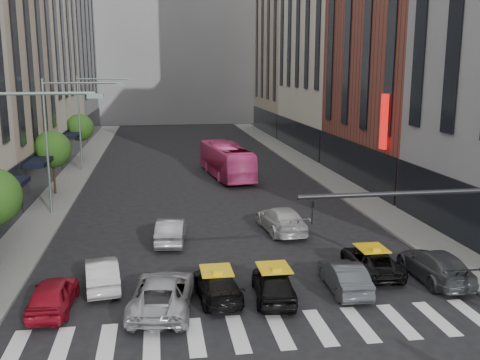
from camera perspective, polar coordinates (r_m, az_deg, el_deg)
name	(u,v)px	position (r m, az deg, el deg)	size (l,w,h in m)	color
ground	(273,352)	(19.73, 3.49, -17.82)	(160.00, 160.00, 0.00)	black
sidewalk_left	(67,184)	(48.35, -17.93, -0.38)	(3.00, 96.00, 0.15)	slate
sidewalk_right	(324,176)	(50.12, 8.99, 0.47)	(3.00, 96.00, 0.15)	slate
building_left_d	(59,32)	(82.98, -18.73, 14.76)	(8.00, 18.00, 30.00)	gray
building_right_b	(403,30)	(48.55, 17.03, 15.09)	(8.00, 18.00, 26.00)	brown
building_right_d	(291,41)	(84.46, 5.48, 14.56)	(8.00, 18.00, 28.00)	tan
building_far	(174,23)	(102.16, -7.08, 16.27)	(30.00, 10.00, 36.00)	gray
tree_mid	(52,149)	(43.91, -19.40, 3.10)	(2.88, 2.88, 4.95)	black
tree_far	(80,128)	(59.60, -16.70, 5.37)	(2.88, 2.88, 4.95)	black
streetlamp_mid	(61,128)	(37.47, -18.59, 5.26)	(5.38, 0.25, 9.00)	gray
streetlamp_far	(89,110)	(53.25, -15.80, 7.16)	(5.38, 0.25, 9.00)	gray
liberty_sign	(384,122)	(40.41, 15.11, 6.03)	(0.30, 0.70, 4.00)	red
car_red	(53,295)	(23.63, -19.32, -11.46)	(1.61, 4.01, 1.37)	maroon
car_white_front	(102,273)	(25.34, -14.50, -9.61)	(1.41, 4.04, 1.33)	#B8B8B8
car_silver	(163,293)	(22.63, -8.26, -11.84)	(2.41, 5.22, 1.45)	#A9A9AF
taxi_left	(217,284)	(23.51, -2.52, -11.07)	(1.73, 4.26, 1.24)	black
taxi_center	(274,284)	(23.39, 3.61, -10.97)	(1.66, 4.14, 1.41)	black
car_grey_mid	(344,276)	(24.66, 11.05, -10.04)	(1.42, 4.06, 1.34)	#3A3D41
taxi_right	(371,261)	(26.92, 13.80, -8.38)	(2.08, 4.51, 1.25)	black
car_grey_curb	(435,265)	(26.97, 20.09, -8.54)	(2.00, 4.91, 1.42)	#393D40
car_row2_left	(171,230)	(30.85, -7.38, -5.35)	(1.53, 4.37, 1.44)	#9E9DA3
car_row2_right	(281,219)	(32.72, 4.42, -4.22)	(2.12, 5.22, 1.51)	silver
bus	(226,161)	(48.95, -1.48, 2.08)	(2.59, 11.06, 3.08)	#E9448D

